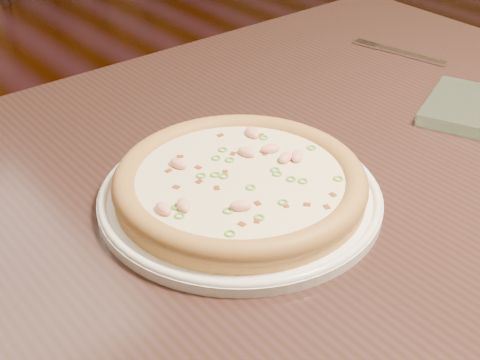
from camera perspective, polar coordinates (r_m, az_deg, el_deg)
hero_table at (r=0.94m, az=3.80°, el=-2.80°), size 1.20×0.80×0.75m
plate at (r=0.78m, az=0.00°, el=-1.31°), size 0.33×0.33×0.02m
pizza at (r=0.77m, az=0.00°, el=-0.18°), size 0.30×0.30×0.03m
fork at (r=1.22m, az=13.66°, el=10.51°), size 0.06×0.17×0.00m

